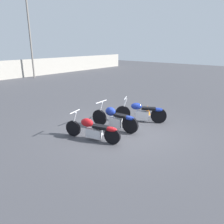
# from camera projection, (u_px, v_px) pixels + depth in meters

# --- Properties ---
(ground_plane) EXTENTS (60.00, 60.00, 0.00)m
(ground_plane) POSITION_uv_depth(u_px,v_px,m) (124.00, 131.00, 8.21)
(ground_plane) COLOR #424247
(light_pole_left) EXTENTS (0.70, 0.35, 7.67)m
(light_pole_left) POSITION_uv_depth(u_px,v_px,m) (29.00, 28.00, 19.89)
(light_pole_left) COLOR slate
(light_pole_left) RESTS_ON ground_plane
(motorcycle_slot_0) EXTENTS (0.76, 2.07, 0.94)m
(motorcycle_slot_0) POSITION_uv_depth(u_px,v_px,m) (93.00, 130.00, 7.37)
(motorcycle_slot_0) COLOR black
(motorcycle_slot_0) RESTS_ON ground_plane
(motorcycle_slot_1) EXTENTS (0.66, 2.07, 1.02)m
(motorcycle_slot_1) POSITION_uv_depth(u_px,v_px,m) (115.00, 119.00, 8.29)
(motorcycle_slot_1) COLOR black
(motorcycle_slot_1) RESTS_ON ground_plane
(motorcycle_slot_2) EXTENTS (1.11, 1.95, 1.01)m
(motorcycle_slot_2) POSITION_uv_depth(u_px,v_px,m) (142.00, 112.00, 9.10)
(motorcycle_slot_2) COLOR black
(motorcycle_slot_2) RESTS_ON ground_plane
(traffic_cone_near) EXTENTS (0.30, 0.30, 0.43)m
(traffic_cone_near) POSITION_uv_depth(u_px,v_px,m) (147.00, 110.00, 10.12)
(traffic_cone_near) COLOR orange
(traffic_cone_near) RESTS_ON ground_plane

